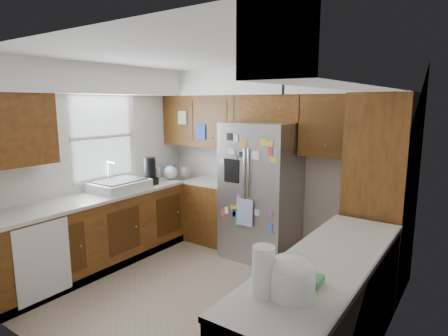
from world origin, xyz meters
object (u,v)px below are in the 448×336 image
at_px(fridge, 261,191).
at_px(rice_cooker, 292,275).
at_px(pantry, 381,194).
at_px(paper_towel, 263,271).

relative_size(fridge, rice_cooker, 6.16).
distance_m(pantry, fridge, 1.51).
relative_size(pantry, paper_towel, 7.09).
height_order(rice_cooker, paper_towel, paper_towel).
bearing_deg(rice_cooker, pantry, 89.99).
height_order(pantry, paper_towel, pantry).
relative_size(rice_cooker, paper_towel, 0.96).
height_order(pantry, fridge, pantry).
relative_size(pantry, fridge, 1.19).
bearing_deg(fridge, rice_cooker, -57.01).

